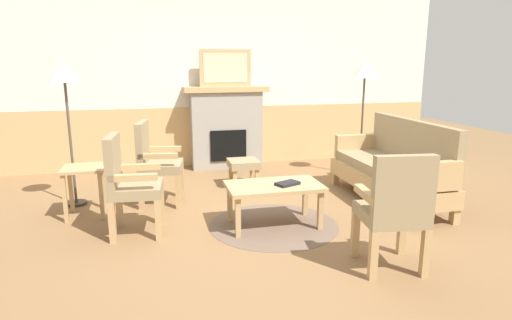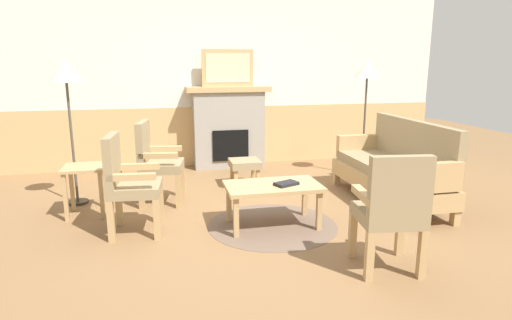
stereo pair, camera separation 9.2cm
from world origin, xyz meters
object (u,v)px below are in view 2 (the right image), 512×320
at_px(footstool, 245,165).
at_px(floor_lamp_by_chairs, 66,80).
at_px(fireplace, 229,126).
at_px(couch, 393,170).
at_px(armchair_front_left, 392,207).
at_px(book_on_table, 286,184).
at_px(floor_lamp_by_couch, 367,76).
at_px(armchair_by_window_left, 127,180).
at_px(coffee_table, 273,189).
at_px(armchair_near_fireplace, 155,159).
at_px(side_table, 85,176).
at_px(framed_picture, 228,68).

bearing_deg(footstool, floor_lamp_by_chairs, -171.89).
relative_size(fireplace, footstool, 3.25).
relative_size(couch, armchair_front_left, 1.84).
distance_m(fireplace, book_on_table, 2.71).
distance_m(fireplace, floor_lamp_by_couch, 2.23).
relative_size(book_on_table, armchair_by_window_left, 0.24).
distance_m(footstool, armchair_by_window_left, 2.00).
relative_size(coffee_table, floor_lamp_by_chairs, 0.57).
relative_size(armchair_near_fireplace, side_table, 1.78).
bearing_deg(side_table, framed_picture, 45.00).
bearing_deg(armchair_front_left, footstool, 103.74).
bearing_deg(framed_picture, coffee_table, -89.33).
relative_size(framed_picture, coffee_table, 0.83).
xyz_separation_m(coffee_table, side_table, (-1.91, 0.76, 0.05)).
bearing_deg(armchair_near_fireplace, armchair_front_left, -50.23).
xyz_separation_m(armchair_front_left, floor_lamp_by_chairs, (-2.75, 2.37, 0.91)).
bearing_deg(couch, armchair_by_window_left, -174.08).
height_order(fireplace, armchair_front_left, fireplace).
height_order(armchair_by_window_left, floor_lamp_by_couch, floor_lamp_by_couch).
bearing_deg(coffee_table, couch, 15.32).
distance_m(side_table, floor_lamp_by_chairs, 1.12).
bearing_deg(couch, armchair_near_fireplace, 168.10).
distance_m(book_on_table, side_table, 2.20).
height_order(book_on_table, floor_lamp_by_chairs, floor_lamp_by_chairs).
xyz_separation_m(book_on_table, floor_lamp_by_chairs, (-2.22, 1.25, 1.00)).
bearing_deg(armchair_front_left, framed_picture, 100.18).
bearing_deg(floor_lamp_by_couch, floor_lamp_by_chairs, -173.35).
height_order(framed_picture, book_on_table, framed_picture).
bearing_deg(armchair_by_window_left, book_on_table, -6.61).
bearing_deg(armchair_near_fireplace, couch, -11.90).
distance_m(footstool, armchair_near_fireplace, 1.29).
height_order(floor_lamp_by_couch, floor_lamp_by_chairs, same).
bearing_deg(couch, floor_lamp_by_chairs, 168.33).
bearing_deg(couch, coffee_table, -164.68).
distance_m(book_on_table, footstool, 1.57).
xyz_separation_m(fireplace, armchair_front_left, (0.69, -3.81, -0.11)).
bearing_deg(footstool, framed_picture, 91.68).
xyz_separation_m(couch, floor_lamp_by_couch, (0.21, 1.22, 1.05)).
bearing_deg(footstool, fireplace, 91.68).
relative_size(couch, armchair_near_fireplace, 1.84).
bearing_deg(coffee_table, armchair_front_left, -60.71).
xyz_separation_m(armchair_near_fireplace, armchair_by_window_left, (-0.26, -0.89, 0.00)).
xyz_separation_m(fireplace, footstool, (0.03, -1.15, -0.37)).
distance_m(footstool, floor_lamp_by_chairs, 2.42).
relative_size(couch, armchair_by_window_left, 1.84).
relative_size(armchair_near_fireplace, floor_lamp_by_couch, 0.58).
distance_m(framed_picture, couch, 2.98).
bearing_deg(side_table, armchair_near_fireplace, 18.79).
height_order(coffee_table, armchair_front_left, armchair_front_left).
relative_size(book_on_table, footstool, 0.59).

